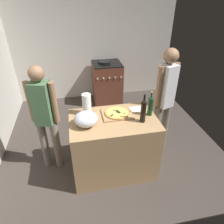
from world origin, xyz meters
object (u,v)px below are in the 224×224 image
paper_towel_roll (87,104)px  person_in_stripes (45,115)px  person_in_red (165,98)px  pizza (117,113)px  mixing_bowl (86,119)px  wine_bottle_dark (150,105)px  wine_bottle_green (143,110)px  stove (107,83)px

paper_towel_roll → person_in_stripes: size_ratio=0.19×
person_in_red → pizza: bearing=-165.8°
mixing_bowl → person_in_red: (1.18, 0.35, -0.01)m
wine_bottle_dark → person_in_stripes: size_ratio=0.22×
mixing_bowl → wine_bottle_dark: wine_bottle_dark is taller
wine_bottle_dark → person_in_red: bearing=39.8°
wine_bottle_green → stove: (-0.06, 2.24, -0.59)m
pizza → mixing_bowl: bearing=-159.6°
wine_bottle_green → person_in_stripes: person_in_stripes is taller
wine_bottle_dark → person_in_stripes: (-1.38, 0.23, -0.12)m
pizza → wine_bottle_green: bearing=-37.8°
mixing_bowl → wine_bottle_green: size_ratio=0.76×
mixing_bowl → person_in_red: size_ratio=0.17×
paper_towel_roll → wine_bottle_green: (0.67, -0.32, 0.02)m
person_in_red → stove: bearing=106.4°
paper_towel_roll → wine_bottle_dark: 0.84m
mixing_bowl → wine_bottle_dark: (0.85, 0.07, 0.06)m
pizza → wine_bottle_dark: (0.43, -0.08, 0.12)m
person_in_red → wine_bottle_dark: bearing=-140.2°
wine_bottle_dark → person_in_stripes: bearing=170.3°
mixing_bowl → stove: mixing_bowl is taller
mixing_bowl → paper_towel_roll: 0.27m
mixing_bowl → wine_bottle_dark: 0.86m
mixing_bowl → paper_towel_roll: size_ratio=0.99×
stove → person_in_red: 1.98m
mixing_bowl → wine_bottle_dark: size_ratio=0.86×
paper_towel_roll → person_in_red: bearing=4.4°
pizza → wine_bottle_green: wine_bottle_green is taller
paper_towel_roll → person_in_red: person_in_red is taller
wine_bottle_green → person_in_red: 0.63m
pizza → stove: bearing=83.8°
stove → person_in_stripes: 2.25m
paper_towel_roll → pizza: bearing=-14.9°
wine_bottle_green → mixing_bowl: bearing=175.1°
pizza → paper_towel_roll: 0.42m
wine_bottle_dark → stove: (-0.21, 2.11, -0.57)m
paper_towel_roll → person_in_red: 1.15m
pizza → wine_bottle_dark: wine_bottle_dark is taller
pizza → wine_bottle_dark: size_ratio=0.95×
pizza → paper_towel_roll: paper_towel_roll is taller
pizza → person_in_stripes: (-0.95, 0.15, -0.01)m
pizza → mixing_bowl: 0.46m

